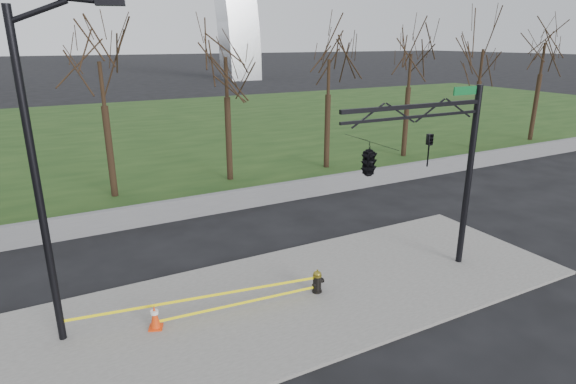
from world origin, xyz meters
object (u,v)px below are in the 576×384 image
fire_hydrant (317,282)px  traffic_cone (155,317)px  street_light (44,162)px  traffic_signal_mast (391,156)px

fire_hydrant → traffic_cone: fire_hydrant is taller
street_light → traffic_signal_mast: size_ratio=1.37×
fire_hydrant → traffic_signal_mast: 4.28m
traffic_cone → street_light: bearing=162.7°
fire_hydrant → traffic_signal_mast: traffic_signal_mast is taller
traffic_signal_mast → traffic_cone: bearing=174.1°
fire_hydrant → traffic_signal_mast: (2.09, -0.46, 3.71)m
traffic_cone → street_light: street_light is taller
street_light → traffic_signal_mast: (8.76, -1.47, -0.55)m
fire_hydrant → traffic_signal_mast: size_ratio=0.12×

